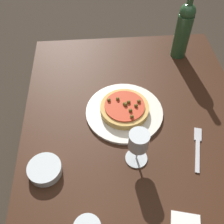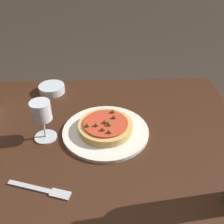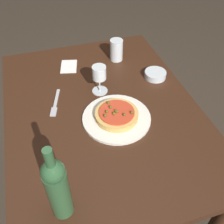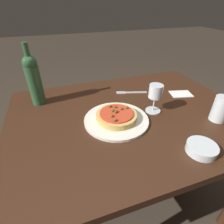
% 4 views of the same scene
% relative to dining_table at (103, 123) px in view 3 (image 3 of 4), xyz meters
% --- Properties ---
extents(ground_plane, '(14.00, 14.00, 0.00)m').
position_rel_dining_table_xyz_m(ground_plane, '(0.00, 0.00, -0.63)').
color(ground_plane, '#382D23').
extents(dining_table, '(1.16, 0.86, 0.72)m').
position_rel_dining_table_xyz_m(dining_table, '(0.00, 0.00, 0.00)').
color(dining_table, '#381E11').
rests_on(dining_table, ground_plane).
extents(dinner_plate, '(0.30, 0.30, 0.01)m').
position_rel_dining_table_xyz_m(dinner_plate, '(-0.09, -0.04, 0.10)').
color(dinner_plate, white).
rests_on(dinner_plate, dining_table).
extents(pizza, '(0.19, 0.19, 0.04)m').
position_rel_dining_table_xyz_m(pizza, '(-0.09, -0.04, 0.13)').
color(pizza, tan).
rests_on(pizza, dinner_plate).
extents(wine_glass, '(0.08, 0.08, 0.14)m').
position_rel_dining_table_xyz_m(wine_glass, '(0.12, -0.02, 0.20)').
color(wine_glass, silver).
rests_on(wine_glass, dining_table).
extents(wine_bottle, '(0.07, 0.07, 0.31)m').
position_rel_dining_table_xyz_m(wine_bottle, '(-0.42, 0.25, 0.23)').
color(wine_bottle, '#2D5633').
rests_on(wine_bottle, dining_table).
extents(water_cup, '(0.07, 0.07, 0.12)m').
position_rel_dining_table_xyz_m(water_cup, '(0.36, -0.19, 0.16)').
color(water_cup, silver).
rests_on(water_cup, dining_table).
extents(side_bowl, '(0.11, 0.11, 0.03)m').
position_rel_dining_table_xyz_m(side_bowl, '(0.14, -0.33, 0.11)').
color(side_bowl, silver).
rests_on(side_bowl, dining_table).
extents(fork, '(0.18, 0.07, 0.00)m').
position_rel_dining_table_xyz_m(fork, '(0.09, 0.20, 0.10)').
color(fork, '#B7B7BC').
rests_on(fork, dining_table).
extents(paper_napkin, '(0.14, 0.11, 0.00)m').
position_rel_dining_table_xyz_m(paper_napkin, '(0.37, 0.08, 0.10)').
color(paper_napkin, white).
rests_on(paper_napkin, dining_table).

